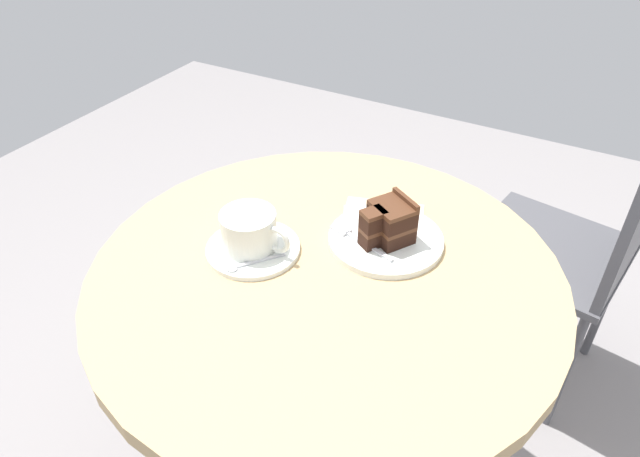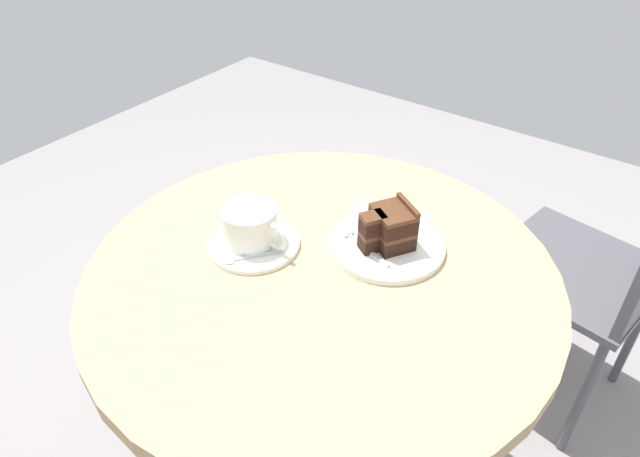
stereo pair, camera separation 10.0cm
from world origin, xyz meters
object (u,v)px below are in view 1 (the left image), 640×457
(coffee_cup, at_px, (250,230))
(cake_plate, at_px, (386,240))
(cake_slice, at_px, (389,222))
(fork, at_px, (355,238))
(napkin, at_px, (381,225))
(cafe_chair, at_px, (586,241))
(saucer, at_px, (253,248))
(teaspoon, at_px, (248,264))

(coffee_cup, bearing_deg, cake_plate, 34.13)
(cake_slice, relative_size, fork, 0.75)
(coffee_cup, xyz_separation_m, napkin, (0.17, 0.18, -0.04))
(cake_slice, bearing_deg, cafe_chair, 59.39)
(saucer, relative_size, fork, 1.20)
(cake_slice, bearing_deg, fork, -150.80)
(cake_slice, xyz_separation_m, cafe_chair, (0.33, 0.55, -0.30))
(cake_slice, bearing_deg, coffee_cup, -147.23)
(saucer, distance_m, fork, 0.18)
(cake_slice, bearing_deg, cake_plate, 140.79)
(cake_plate, relative_size, cafe_chair, 0.25)
(saucer, height_order, napkin, saucer)
(cake_slice, xyz_separation_m, fork, (-0.05, -0.03, -0.03))
(coffee_cup, distance_m, fork, 0.19)
(cake_plate, xyz_separation_m, cake_slice, (0.00, -0.00, 0.04))
(coffee_cup, xyz_separation_m, teaspoon, (0.02, -0.05, -0.03))
(saucer, relative_size, napkin, 0.80)
(fork, bearing_deg, napkin, -87.29)
(coffee_cup, height_order, cake_slice, cake_slice)
(saucer, bearing_deg, fork, 34.66)
(napkin, xyz_separation_m, cafe_chair, (0.36, 0.51, -0.25))
(saucer, height_order, fork, fork)
(coffee_cup, relative_size, teaspoon, 1.53)
(cake_plate, bearing_deg, fork, -145.06)
(cake_plate, relative_size, napkin, 1.00)
(fork, distance_m, cafe_chair, 0.74)
(cake_slice, distance_m, fork, 0.07)
(saucer, bearing_deg, cafe_chair, 52.36)
(fork, bearing_deg, cake_slice, -133.19)
(teaspoon, distance_m, cake_slice, 0.26)
(coffee_cup, distance_m, cake_slice, 0.24)
(teaspoon, height_order, cake_plate, teaspoon)
(napkin, relative_size, cafe_chair, 0.25)
(coffee_cup, xyz_separation_m, fork, (0.15, 0.10, -0.03))
(saucer, height_order, cake_plate, cake_plate)
(saucer, xyz_separation_m, fork, (0.15, 0.10, 0.01))
(coffee_cup, distance_m, teaspoon, 0.06)
(coffee_cup, relative_size, fork, 0.95)
(cake_plate, height_order, fork, fork)
(fork, bearing_deg, coffee_cup, 51.48)
(fork, bearing_deg, teaspoon, 66.54)
(cake_slice, bearing_deg, saucer, -146.66)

